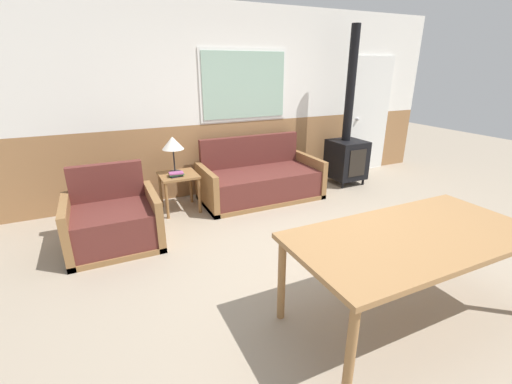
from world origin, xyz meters
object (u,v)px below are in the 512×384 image
at_px(table_lamp, 173,144).
at_px(dining_table, 413,242).
at_px(armchair, 113,223).
at_px(couch, 260,181).
at_px(wood_stove, 347,148).
at_px(side_table, 179,181).

distance_m(table_lamp, dining_table, 3.16).
height_order(armchair, dining_table, armchair).
relative_size(couch, table_lamp, 3.57).
bearing_deg(couch, dining_table, -92.33).
distance_m(couch, dining_table, 2.83).
bearing_deg(armchair, table_lamp, 37.69).
bearing_deg(couch, armchair, -163.66).
relative_size(armchair, table_lamp, 1.94).
distance_m(armchair, table_lamp, 1.32).
bearing_deg(wood_stove, armchair, -169.87).
bearing_deg(armchair, side_table, 33.72).
bearing_deg(side_table, wood_stove, -0.39).
xyz_separation_m(table_lamp, wood_stove, (2.82, -0.10, -0.31)).
distance_m(couch, wood_stove, 1.65).
xyz_separation_m(armchair, wood_stove, (3.68, 0.66, 0.33)).
distance_m(side_table, wood_stove, 2.80).
bearing_deg(side_table, table_lamp, 102.74).
xyz_separation_m(couch, wood_stove, (1.61, 0.05, 0.33)).
xyz_separation_m(side_table, wood_stove, (2.80, -0.02, 0.17)).
xyz_separation_m(side_table, table_lamp, (-0.02, 0.09, 0.48)).
bearing_deg(couch, side_table, 176.61).
relative_size(side_table, table_lamp, 1.05).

